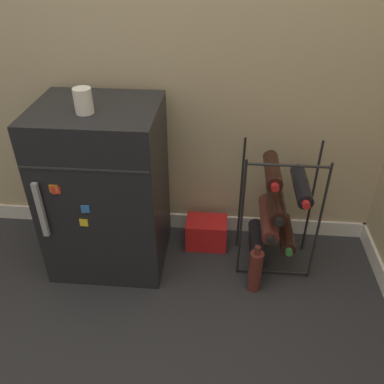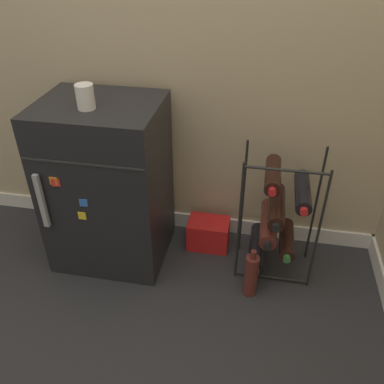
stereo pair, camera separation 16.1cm
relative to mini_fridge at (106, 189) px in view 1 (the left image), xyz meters
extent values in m
plane|color=#28282B|center=(0.50, -0.26, -0.42)|extent=(14.00, 14.00, 0.00)
cube|color=silver|center=(0.50, 0.26, -0.37)|extent=(6.71, 0.01, 0.09)
cube|color=black|center=(0.00, 0.00, 0.00)|extent=(0.54, 0.45, 0.83)
cube|color=#2D2D2D|center=(0.00, -0.23, 0.24)|extent=(0.53, 0.00, 0.01)
cube|color=#9E9EA3|center=(-0.21, -0.24, 0.04)|extent=(0.02, 0.02, 0.27)
cube|color=orange|center=(-0.14, -0.23, 0.15)|extent=(0.04, 0.01, 0.04)
cube|color=red|center=(-0.13, -0.23, 0.14)|extent=(0.04, 0.01, 0.04)
cube|color=blue|center=(-0.02, -0.23, 0.05)|extent=(0.04, 0.01, 0.04)
cube|color=yellow|center=(-0.04, -0.23, -0.02)|extent=(0.04, 0.01, 0.04)
cylinder|color=black|center=(0.65, -0.08, -0.09)|extent=(0.01, 0.01, 0.65)
cylinder|color=black|center=(1.00, -0.08, -0.09)|extent=(0.01, 0.01, 0.65)
cylinder|color=black|center=(0.65, 0.13, -0.09)|extent=(0.01, 0.01, 0.65)
cylinder|color=black|center=(1.00, 0.13, -0.09)|extent=(0.01, 0.01, 0.65)
cylinder|color=black|center=(0.82, -0.08, -0.40)|extent=(0.35, 0.01, 0.01)
cylinder|color=black|center=(0.82, -0.08, 0.22)|extent=(0.35, 0.01, 0.01)
cylinder|color=black|center=(0.74, 0.03, -0.31)|extent=(0.08, 0.31, 0.08)
cylinder|color=gold|center=(0.74, -0.14, -0.31)|extent=(0.04, 0.02, 0.04)
cylinder|color=black|center=(0.88, 0.03, -0.23)|extent=(0.07, 0.25, 0.07)
cylinder|color=#2D7033|center=(0.88, -0.11, -0.23)|extent=(0.03, 0.02, 0.03)
cylinder|color=#56231E|center=(0.79, 0.03, -0.14)|extent=(0.08, 0.31, 0.08)
cylinder|color=black|center=(0.79, -0.14, -0.14)|extent=(0.04, 0.02, 0.04)
cylinder|color=black|center=(0.81, 0.03, -0.04)|extent=(0.08, 0.29, 0.08)
cylinder|color=black|center=(0.81, -0.13, -0.04)|extent=(0.04, 0.02, 0.04)
cylinder|color=black|center=(0.91, 0.03, 0.05)|extent=(0.07, 0.28, 0.07)
cylinder|color=red|center=(0.91, -0.12, 0.05)|extent=(0.03, 0.02, 0.03)
cylinder|color=black|center=(0.78, 0.03, 0.13)|extent=(0.07, 0.26, 0.07)
cylinder|color=red|center=(0.78, -0.11, 0.13)|extent=(0.03, 0.02, 0.03)
cube|color=red|center=(0.48, 0.13, -0.34)|extent=(0.22, 0.15, 0.16)
cylinder|color=silver|center=(-0.02, -0.07, 0.47)|extent=(0.07, 0.07, 0.10)
cylinder|color=#56231E|center=(0.73, -0.17, -0.30)|extent=(0.06, 0.06, 0.22)
cylinder|color=#56231E|center=(0.73, -0.17, -0.17)|extent=(0.03, 0.03, 0.04)
camera|label=1|loc=(0.55, -1.57, 1.07)|focal=38.00mm
camera|label=2|loc=(0.71, -1.55, 1.07)|focal=38.00mm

